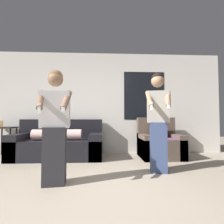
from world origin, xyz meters
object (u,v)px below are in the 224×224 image
object	(u,v)px
couch	(59,144)
side_table	(6,133)
person_left	(55,126)
armchair	(159,144)
person_right	(158,120)

from	to	relation	value
couch	side_table	size ratio (longest dim) A/B	2.34
couch	person_left	size ratio (longest dim) A/B	1.27
armchair	side_table	xyz separation A→B (m)	(-3.75, 0.32, 0.25)
armchair	person_right	world-z (taller)	person_right
couch	person_left	xyz separation A→B (m)	(0.37, -1.73, 0.50)
couch	side_table	xyz separation A→B (m)	(-1.36, 0.25, 0.26)
armchair	person_left	world-z (taller)	person_left
armchair	person_left	xyz separation A→B (m)	(-2.02, -1.65, 0.49)
person_left	person_right	distance (m)	1.70
person_right	armchair	bearing A→B (deg)	71.20
armchair	side_table	bearing A→B (deg)	175.08
person_right	side_table	bearing A→B (deg)	156.32
person_left	couch	bearing A→B (deg)	102.24
armchair	person_left	distance (m)	2.65
couch	person_right	xyz separation A→B (m)	(2.00, -1.22, 0.58)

